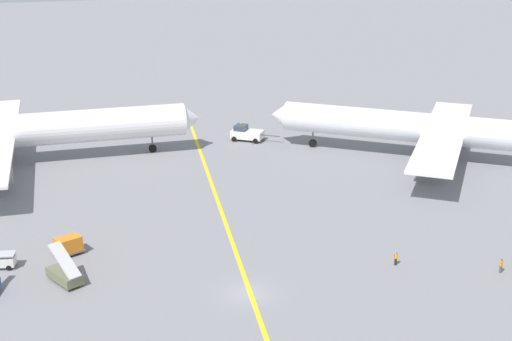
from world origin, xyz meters
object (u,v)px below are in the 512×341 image
Objects in this scene: gse_stair_truck_yellow at (65,274)px; ground_crew_ramp_agent_by_cones at (396,258)px; airliner_at_gate_left at (8,132)px; airliner_being_pushed at (432,129)px; gse_baggage_cart_trailing at (3,261)px; gse_container_dolly_flat at (68,245)px; pushback_tug at (246,133)px; ground_crew_wing_walker_right at (501,265)px.

gse_stair_truck_yellow is 3.03× the size of ground_crew_ramp_agent_by_cones.
airliner_at_gate_left is 43.27m from gse_stair_truck_yellow.
gse_stair_truck_yellow is 35.86m from ground_crew_ramp_agent_by_cones.
ground_crew_ramp_agent_by_cones is (41.55, -49.05, -4.35)m from airliner_at_gate_left.
gse_baggage_cart_trailing is (-64.37, -20.11, -4.07)m from airliner_being_pushed.
gse_baggage_cart_trailing is 7.19m from gse_container_dolly_flat.
gse_baggage_cart_trailing is (-39.06, -38.63, -0.40)m from pushback_tug.
gse_stair_truck_yellow is at bearing -95.78° from gse_container_dolly_flat.
gse_container_dolly_flat is at bearing -78.96° from airliner_at_gate_left.
pushback_tug is 49.12m from gse_container_dolly_flat.
gse_container_dolly_flat is 2.27× the size of ground_crew_wing_walker_right.
airliner_being_pushed is 9.23× the size of gse_stair_truck_yellow.
airliner_being_pushed is at bearing 17.35° from gse_baggage_cart_trailing.
airliner_being_pushed reaches higher than pushback_tug.
airliner_being_pushed reaches higher than ground_crew_ramp_agent_by_cones.
airliner_at_gate_left is 39.21m from pushback_tug.
pushback_tug is 56.96m from ground_crew_wing_walker_right.
gse_baggage_cart_trailing is at bearing -168.95° from gse_container_dolly_flat.
pushback_tug is at bearing 143.80° from airliner_being_pushed.
gse_stair_truck_yellow is at bearing -40.83° from gse_baggage_cart_trailing.
airliner_being_pushed is 11.91× the size of gse_container_dolly_flat.
gse_baggage_cart_trailing is (-0.08, -37.12, -4.33)m from airliner_at_gate_left.
ground_crew_wing_walker_right is (44.61, -18.29, -0.30)m from gse_container_dolly_flat.
pushback_tug is at bearing 92.90° from ground_crew_ramp_agent_by_cones.
airliner_at_gate_left is 7.52× the size of pushback_tug.
gse_baggage_cart_trailing is at bearing -90.12° from airliner_at_gate_left.
gse_baggage_cart_trailing reaches higher than ground_crew_wing_walker_right.
ground_crew_ramp_agent_by_cones is (41.63, -11.93, -0.02)m from gse_baggage_cart_trailing.
airliner_at_gate_left is 66.51m from airliner_being_pushed.
gse_stair_truck_yellow is at bearing -126.55° from pushback_tug.
pushback_tug reaches higher than ground_crew_wing_walker_right.
pushback_tug reaches higher than gse_container_dolly_flat.
airliner_at_gate_left is 15.68× the size of gse_container_dolly_flat.
airliner_at_gate_left reaches higher than pushback_tug.
airliner_being_pushed is at bearing 18.10° from gse_container_dolly_flat.
airliner_at_gate_left is at bearing 101.04° from gse_container_dolly_flat.
gse_baggage_cart_trailing is 1.85× the size of ground_crew_ramp_agent_by_cones.
airliner_at_gate_left reaches higher than airliner_being_pushed.
ground_crew_wing_walker_right is (51.58, -54.04, -4.31)m from airliner_at_gate_left.
airliner_at_gate_left reaches higher than gse_baggage_cart_trailing.
airliner_being_pushed is 28.01× the size of ground_crew_ramp_agent_by_cones.
airliner_at_gate_left is at bearing 130.27° from ground_crew_ramp_agent_by_cones.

